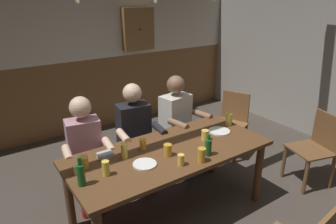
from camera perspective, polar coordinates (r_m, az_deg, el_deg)
name	(u,v)px	position (r m, az deg, el deg)	size (l,w,h in m)	color
ground_plane	(178,220)	(3.36, 1.93, -19.44)	(7.16, 7.16, 0.00)	#423A33
back_wall_upper	(71,21)	(5.05, -17.47, 15.83)	(5.97, 0.12, 1.21)	beige
back_wall_wainscot	(80,96)	(5.29, -16.05, 2.83)	(5.97, 0.12, 1.19)	brown
dining_table	(170,159)	(3.08, 0.38, -8.64)	(2.01, 0.89, 0.75)	brown
person_0	(86,147)	(3.37, -15.04, -6.31)	(0.53, 0.57, 1.21)	#B78493
person_1	(136,132)	(3.58, -6.00, -3.65)	(0.54, 0.57, 1.25)	black
person_2	(179,120)	(3.88, 2.10, -1.46)	(0.55, 0.59, 1.25)	silver
chair_empty_near_left	(231,121)	(4.48, 11.67, -1.69)	(0.58, 0.58, 0.88)	brown
chair_empty_far_end	(316,147)	(4.09, 25.79, -5.83)	(0.54, 0.54, 0.88)	brown
table_candle	(75,170)	(2.76, -16.81, -10.30)	(0.04, 0.04, 0.08)	#F9E08C
condiment_caddy	(105,155)	(2.95, -11.56, -7.84)	(0.14, 0.10, 0.05)	#B2B7BC
plate_0	(145,164)	(2.80, -4.34, -9.62)	(0.22, 0.22, 0.01)	white
plate_1	(219,131)	(3.46, 9.48, -3.52)	(0.24, 0.24, 0.01)	white
bottle_0	(81,174)	(2.57, -15.84, -11.01)	(0.06, 0.06, 0.25)	#195923
bottle_1	(208,147)	(2.93, 7.47, -6.45)	(0.06, 0.06, 0.21)	#195923
pint_glass_0	(229,119)	(3.63, 11.21, -1.32)	(0.07, 0.07, 0.15)	#E5C64C
pint_glass_1	(124,151)	(2.89, -8.13, -7.18)	(0.06, 0.06, 0.15)	#E5C64C
pint_glass_2	(168,150)	(2.91, -0.05, -7.07)	(0.08, 0.08, 0.12)	gold
pint_glass_3	(84,162)	(2.82, -15.35, -8.98)	(0.08, 0.08, 0.11)	gold
pint_glass_4	(106,168)	(2.67, -11.46, -10.20)	(0.06, 0.06, 0.14)	#E5C64C
pint_glass_5	(202,155)	(2.83, 6.25, -7.93)	(0.08, 0.08, 0.13)	gold
pint_glass_6	(205,135)	(3.24, 6.89, -4.27)	(0.08, 0.08, 0.11)	#E5C64C
pint_glass_7	(143,144)	(3.03, -4.69, -6.01)	(0.06, 0.06, 0.11)	gold
pint_glass_8	(181,160)	(2.77, 2.41, -8.87)	(0.06, 0.06, 0.11)	#E5C64C
wall_dart_cabinet	(138,29)	(5.38, -5.55, 15.08)	(0.56, 0.15, 0.70)	brown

